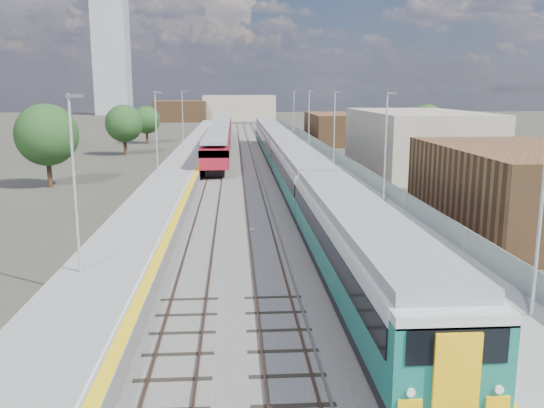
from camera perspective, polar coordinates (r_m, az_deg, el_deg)
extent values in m
plane|color=#47443A|center=(66.72, -0.68, 3.82)|extent=(320.00, 320.00, 0.00)
cube|color=#565451|center=(69.11, -2.66, 4.10)|extent=(10.50, 155.00, 0.06)
cube|color=#4C3323|center=(71.70, -0.28, 4.44)|extent=(0.07, 160.00, 0.14)
cube|color=#4C3323|center=(71.80, 0.87, 4.44)|extent=(0.07, 160.00, 0.14)
cube|color=#4C3323|center=(71.57, -3.08, 4.41)|extent=(0.07, 160.00, 0.14)
cube|color=#4C3323|center=(71.60, -1.93, 4.42)|extent=(0.07, 160.00, 0.14)
cube|color=#4C3323|center=(71.62, -5.89, 4.37)|extent=(0.07, 160.00, 0.14)
cube|color=#4C3323|center=(71.58, -4.74, 4.39)|extent=(0.07, 160.00, 0.14)
cube|color=gray|center=(71.68, -0.54, 4.43)|extent=(0.08, 160.00, 0.10)
cube|color=gray|center=(71.62, -1.66, 4.42)|extent=(0.08, 160.00, 0.10)
cube|color=slate|center=(69.60, 3.54, 4.53)|extent=(4.70, 155.00, 1.00)
cube|color=gray|center=(69.54, 3.54, 4.94)|extent=(4.70, 155.00, 0.03)
cube|color=yellow|center=(69.30, 1.81, 4.95)|extent=(0.40, 155.00, 0.01)
cube|color=gray|center=(69.79, 5.35, 5.43)|extent=(0.06, 155.00, 1.20)
cylinder|color=#9EA0A3|center=(21.08, 25.11, -0.47)|extent=(0.12, 0.12, 7.50)
cylinder|color=#9EA0A3|center=(39.58, 11.16, 5.42)|extent=(0.12, 0.12, 7.50)
cube|color=#4C4C4F|center=(39.45, 11.73, 10.69)|extent=(0.70, 0.18, 0.14)
cylinder|color=#9EA0A3|center=(59.06, 6.19, 7.44)|extent=(0.12, 0.12, 7.50)
cube|color=#4C4C4F|center=(58.98, 6.51, 10.98)|extent=(0.70, 0.18, 0.14)
cylinder|color=#9EA0A3|center=(78.81, 3.68, 8.43)|extent=(0.12, 0.12, 7.50)
cube|color=#4C4C4F|center=(78.74, 3.90, 11.09)|extent=(0.70, 0.18, 0.14)
cylinder|color=#9EA0A3|center=(98.66, 2.17, 9.02)|extent=(0.12, 0.12, 7.50)
cube|color=#4C4C4F|center=(98.60, 2.33, 11.14)|extent=(0.70, 0.18, 0.14)
cube|color=slate|center=(69.26, -8.32, 4.40)|extent=(4.30, 155.00, 1.00)
cube|color=gray|center=(69.20, -8.33, 4.81)|extent=(4.30, 155.00, 0.03)
cube|color=yellow|center=(69.07, -6.75, 4.86)|extent=(0.45, 155.00, 0.01)
cube|color=silver|center=(69.09, -7.04, 4.86)|extent=(0.08, 155.00, 0.01)
cylinder|color=#9EA0A3|center=(25.26, -18.99, 1.78)|extent=(0.12, 0.12, 7.50)
cube|color=#4C4C4F|center=(24.89, -18.97, 10.10)|extent=(0.70, 0.18, 0.14)
cylinder|color=#9EA0A3|center=(50.64, -11.38, 6.65)|extent=(0.12, 0.12, 7.50)
cube|color=#4C4C4F|center=(50.46, -11.25, 10.79)|extent=(0.70, 0.18, 0.14)
cylinder|color=#9EA0A3|center=(76.44, -8.84, 8.24)|extent=(0.12, 0.12, 7.50)
cube|color=#4C4C4F|center=(76.32, -8.74, 10.98)|extent=(0.70, 0.18, 0.14)
cube|color=brown|center=(38.79, 23.20, 1.36)|extent=(9.00, 16.00, 5.20)
cube|color=gray|center=(64.34, 14.02, 6.08)|extent=(11.00, 22.00, 6.40)
cube|color=brown|center=(95.71, 6.26, 7.47)|extent=(8.00, 18.00, 4.80)
cube|color=gray|center=(166.14, -3.27, 9.50)|extent=(20.00, 14.00, 7.00)
cube|color=brown|center=(161.81, -9.00, 9.08)|extent=(14.00, 12.00, 5.60)
cube|color=gray|center=(210.49, -15.59, 13.98)|extent=(11.00, 11.00, 40.00)
cube|color=black|center=(24.59, 8.35, -7.21)|extent=(2.85, 20.46, 0.48)
cube|color=#12605B|center=(24.34, 8.41, -5.34)|extent=(2.96, 20.46, 1.20)
cube|color=black|center=(24.09, 8.47, -3.18)|extent=(3.02, 20.46, 0.82)
cube|color=silver|center=(23.93, 8.52, -1.68)|extent=(2.96, 20.46, 0.50)
cube|color=gray|center=(23.84, 8.55, -0.64)|extent=(2.62, 20.46, 0.42)
cube|color=black|center=(44.71, 2.78, 1.30)|extent=(2.85, 20.46, 0.48)
cube|color=#12605B|center=(44.57, 2.79, 2.36)|extent=(2.96, 20.46, 1.20)
cube|color=black|center=(44.44, 2.80, 3.56)|extent=(3.02, 20.46, 0.82)
cube|color=silver|center=(44.35, 2.81, 4.39)|extent=(2.96, 20.46, 0.50)
cube|color=gray|center=(44.30, 2.81, 4.96)|extent=(2.62, 20.46, 0.42)
cube|color=black|center=(65.36, 0.70, 4.48)|extent=(2.85, 20.46, 0.48)
cube|color=#12605B|center=(65.27, 0.70, 5.22)|extent=(2.96, 20.46, 1.20)
cube|color=black|center=(65.17, 0.70, 6.04)|extent=(3.02, 20.46, 0.82)
cube|color=silver|center=(65.12, 0.70, 6.61)|extent=(2.96, 20.46, 0.50)
cube|color=gray|center=(65.08, 0.70, 7.00)|extent=(2.62, 20.46, 0.42)
cube|color=black|center=(86.16, -0.39, 6.14)|extent=(2.85, 20.46, 0.48)
cube|color=#12605B|center=(86.09, -0.39, 6.69)|extent=(2.96, 20.46, 1.20)
cube|color=black|center=(86.02, -0.39, 7.32)|extent=(3.02, 20.46, 0.82)
cube|color=silver|center=(85.98, -0.39, 7.75)|extent=(2.96, 20.46, 0.50)
cube|color=gray|center=(85.95, -0.39, 8.04)|extent=(2.62, 20.46, 0.42)
cube|color=#12605B|center=(14.76, 17.27, -15.05)|extent=(2.94, 0.63, 2.20)
cube|color=black|center=(14.22, 17.90, -13.33)|extent=(2.41, 0.06, 0.84)
cube|color=yellow|center=(14.48, 17.81, -16.08)|extent=(1.10, 0.10, 2.20)
cube|color=black|center=(65.02, -5.47, 4.01)|extent=(1.95, 16.56, 0.68)
cube|color=maroon|center=(64.83, -5.49, 5.43)|extent=(2.87, 19.48, 2.05)
cube|color=black|center=(64.78, -5.50, 5.88)|extent=(2.93, 19.48, 0.72)
cube|color=gray|center=(64.69, -5.52, 6.78)|extent=(2.56, 19.48, 0.41)
cube|color=black|center=(84.87, -5.09, 5.71)|extent=(1.95, 16.56, 0.68)
cube|color=maroon|center=(84.73, -5.11, 6.80)|extent=(2.87, 19.48, 2.05)
cube|color=black|center=(84.69, -5.11, 7.15)|extent=(2.93, 19.48, 0.72)
cube|color=gray|center=(84.62, -5.13, 7.84)|extent=(2.56, 19.48, 0.41)
cube|color=black|center=(104.77, -4.85, 6.77)|extent=(1.95, 16.56, 0.68)
cube|color=maroon|center=(104.66, -4.87, 7.66)|extent=(2.87, 19.48, 2.05)
cube|color=black|center=(104.63, -4.87, 7.94)|extent=(2.93, 19.48, 0.72)
cube|color=gray|center=(104.57, -4.88, 8.50)|extent=(2.56, 19.48, 0.41)
cylinder|color=#382619|center=(55.45, -21.18, 2.89)|extent=(0.44, 0.44, 2.61)
sphere|color=#1D4119|center=(55.10, -21.43, 6.40)|extent=(5.51, 5.51, 5.51)
cylinder|color=#382619|center=(79.74, -14.34, 5.55)|extent=(0.44, 0.44, 2.34)
sphere|color=#1D4119|center=(79.51, -14.45, 7.74)|extent=(4.95, 4.95, 4.95)
cylinder|color=#382619|center=(96.11, -12.28, 6.50)|extent=(0.44, 0.44, 2.12)
sphere|color=#1D4119|center=(95.93, -12.35, 8.15)|extent=(4.48, 4.48, 4.48)
cylinder|color=#382619|center=(77.92, 14.90, 5.41)|extent=(0.44, 0.44, 2.38)
sphere|color=#1D4119|center=(77.68, 15.01, 7.68)|extent=(5.02, 5.02, 5.02)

